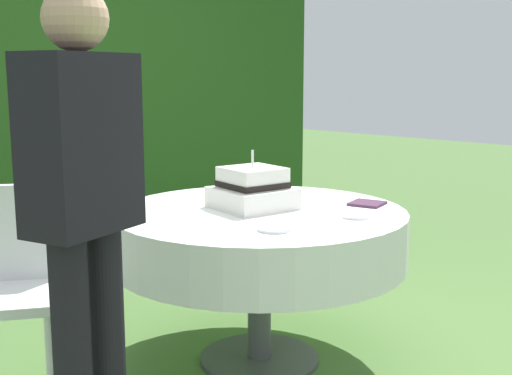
{
  "coord_description": "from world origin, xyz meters",
  "views": [
    {
      "loc": [
        -2.06,
        -2.07,
        1.34
      ],
      "look_at": [
        0.0,
        0.03,
        0.83
      ],
      "focal_mm": 46.21,
      "sensor_mm": 36.0,
      "label": 1
    }
  ],
  "objects": [
    {
      "name": "ground_plane",
      "position": [
        0.0,
        0.0,
        0.0
      ],
      "size": [
        20.0,
        20.0,
        0.0
      ],
      "primitive_type": "plane",
      "color": "#547A3D"
    },
    {
      "name": "foliage_hedge",
      "position": [
        0.0,
        2.37,
        1.39
      ],
      "size": [
        5.3,
        0.6,
        2.78
      ],
      "primitive_type": "cube",
      "color": "#234C19",
      "rests_on": "ground_plane"
    },
    {
      "name": "cake_table",
      "position": [
        0.0,
        0.0,
        0.6
      ],
      "size": [
        1.33,
        1.33,
        0.73
      ],
      "color": "#4C4C51",
      "rests_on": "ground_plane"
    },
    {
      "name": "wedding_cake",
      "position": [
        0.01,
        0.05,
        0.81
      ],
      "size": [
        0.36,
        0.36,
        0.27
      ],
      "color": "white",
      "rests_on": "cake_table"
    },
    {
      "name": "serving_plate_near",
      "position": [
        0.22,
        0.43,
        0.73
      ],
      "size": [
        0.1,
        0.1,
        0.01
      ],
      "primitive_type": "cylinder",
      "color": "white",
      "rests_on": "cake_table"
    },
    {
      "name": "serving_plate_far",
      "position": [
        -0.24,
        -0.32,
        0.73
      ],
      "size": [
        0.14,
        0.14,
        0.01
      ],
      "primitive_type": "cylinder",
      "color": "white",
      "rests_on": "cake_table"
    },
    {
      "name": "serving_plate_left",
      "position": [
        0.27,
        0.24,
        0.73
      ],
      "size": [
        0.11,
        0.11,
        0.01
      ],
      "primitive_type": "cylinder",
      "color": "white",
      "rests_on": "cake_table"
    },
    {
      "name": "serving_plate_right",
      "position": [
        0.19,
        -0.4,
        0.73
      ],
      "size": [
        0.13,
        0.13,
        0.01
      ],
      "primitive_type": "cylinder",
      "color": "white",
      "rests_on": "cake_table"
    },
    {
      "name": "napkin_stack",
      "position": [
        0.45,
        -0.27,
        0.73
      ],
      "size": [
        0.18,
        0.18,
        0.01
      ],
      "primitive_type": "cube",
      "rotation": [
        0.0,
        0.0,
        0.26
      ],
      "color": "#4C2D47",
      "rests_on": "cake_table"
    },
    {
      "name": "garden_chair",
      "position": [
        -0.98,
        0.43,
        0.54
      ],
      "size": [
        0.55,
        0.55,
        0.89
      ],
      "color": "white",
      "rests_on": "ground_plane"
    },
    {
      "name": "standing_person",
      "position": [
        -1.03,
        -0.26,
        0.93
      ],
      "size": [
        0.4,
        0.3,
        1.6
      ],
      "color": "black",
      "rests_on": "ground_plane"
    }
  ]
}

